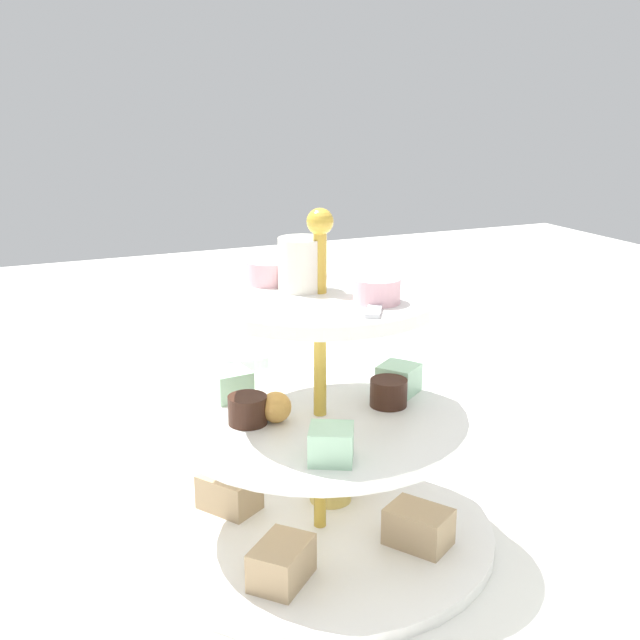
# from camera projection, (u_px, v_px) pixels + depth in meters

# --- Properties ---
(ground_plane) EXTENTS (2.40, 2.40, 0.00)m
(ground_plane) POSITION_uv_depth(u_px,v_px,m) (320.00, 536.00, 0.65)
(ground_plane) COLOR silver
(tiered_serving_stand) EXTENTS (0.28, 0.28, 0.27)m
(tiered_serving_stand) POSITION_uv_depth(u_px,v_px,m) (319.00, 446.00, 0.63)
(tiered_serving_stand) COLOR white
(tiered_serving_stand) RESTS_ON ground_plane
(water_glass_short_left) EXTENTS (0.06, 0.06, 0.08)m
(water_glass_short_left) POSITION_uv_depth(u_px,v_px,m) (245.00, 384.00, 0.88)
(water_glass_short_left) COLOR silver
(water_glass_short_left) RESTS_ON ground_plane
(teacup_with_saucer) EXTENTS (0.09, 0.09, 0.05)m
(teacup_with_saucer) POSITION_uv_depth(u_px,v_px,m) (373.00, 389.00, 0.91)
(teacup_with_saucer) COLOR white
(teacup_with_saucer) RESTS_ON ground_plane
(butter_knife_right) EXTENTS (0.17, 0.04, 0.00)m
(butter_knife_right) POSITION_uv_depth(u_px,v_px,m) (582.00, 447.00, 0.81)
(butter_knife_right) COLOR silver
(butter_knife_right) RESTS_ON ground_plane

